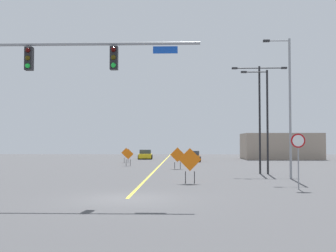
{
  "coord_description": "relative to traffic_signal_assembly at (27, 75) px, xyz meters",
  "views": [
    {
      "loc": [
        2.43,
        -18.43,
        2.47
      ],
      "look_at": [
        0.62,
        34.64,
        4.58
      ],
      "focal_mm": 44.68,
      "sensor_mm": 36.0,
      "label": 1
    }
  ],
  "objects": [
    {
      "name": "ground",
      "position": [
        4.56,
        0.01,
        -5.52
      ],
      "size": [
        139.75,
        139.75,
        0.0
      ],
      "primitive_type": "plane",
      "color": "#444447"
    },
    {
      "name": "road_centre_stripe",
      "position": [
        4.56,
        38.83,
        -5.51
      ],
      "size": [
        0.16,
        77.64,
        0.01
      ],
      "color": "yellow",
      "rests_on": "ground"
    },
    {
      "name": "traffic_signal_assembly",
      "position": [
        0.0,
        0.0,
        0.0
      ],
      "size": [
        11.64,
        0.44,
        7.43
      ],
      "color": "gray",
      "rests_on": "ground"
    },
    {
      "name": "stop_sign",
      "position": [
        13.14,
        3.97,
        -3.44
      ],
      "size": [
        0.76,
        0.07,
        2.95
      ],
      "color": "gray",
      "rests_on": "ground"
    },
    {
      "name": "street_lamp_near_right",
      "position": [
        14.28,
        10.42,
        -0.26
      ],
      "size": [
        1.88,
        0.24,
        9.66
      ],
      "color": "gray",
      "rests_on": "ground"
    },
    {
      "name": "street_lamp_far_right",
      "position": [
        13.2,
        15.2,
        -0.38
      ],
      "size": [
        4.4,
        0.24,
        8.62
      ],
      "color": "black",
      "rests_on": "ground"
    },
    {
      "name": "street_lamp_mid_right",
      "position": [
        13.56,
        14.73,
        -0.96
      ],
      "size": [
        2.14,
        0.24,
        8.22
      ],
      "color": "black",
      "rests_on": "ground"
    },
    {
      "name": "construction_sign_median_near",
      "position": [
        7.46,
        7.05,
        -4.16
      ],
      "size": [
        1.4,
        0.06,
        2.14
      ],
      "color": "orange",
      "rests_on": "ground"
    },
    {
      "name": "construction_sign_median_far",
      "position": [
        6.54,
        20.84,
        -4.26
      ],
      "size": [
        1.37,
        0.22,
        2.02
      ],
      "color": "orange",
      "rests_on": "ground"
    },
    {
      "name": "construction_sign_left_lane",
      "position": [
        1.24,
        25.91,
        -4.37
      ],
      "size": [
        1.11,
        0.26,
        1.82
      ],
      "color": "orange",
      "rests_on": "ground"
    },
    {
      "name": "construction_sign_right_shoulder",
      "position": [
        0.08,
        32.9,
        -4.37
      ],
      "size": [
        1.18,
        0.32,
        1.83
      ],
      "color": "orange",
      "rests_on": "ground"
    },
    {
      "name": "car_yellow_mid",
      "position": [
        1.43,
        44.55,
        -4.87
      ],
      "size": [
        2.28,
        4.65,
        1.41
      ],
      "color": "gold",
      "rests_on": "ground"
    },
    {
      "name": "car_orange_near",
      "position": [
        8.42,
        35.84,
        -4.84
      ],
      "size": [
        2.15,
        4.04,
        1.42
      ],
      "color": "orange",
      "rests_on": "ground"
    },
    {
      "name": "roadside_building_east",
      "position": [
        21.77,
        45.0,
        -3.59
      ],
      "size": [
        11.2,
        7.03,
        3.85
      ],
      "color": "gray",
      "rests_on": "ground"
    }
  ]
}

